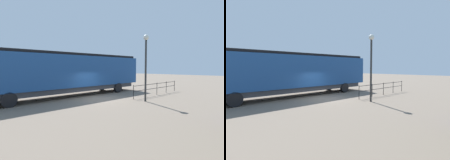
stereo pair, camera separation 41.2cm
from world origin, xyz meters
The scene contains 4 objects.
ground_plane centered at (0.00, 0.00, 0.00)m, with size 120.00×120.00×0.00m, color #756656.
locomotive centered at (-3.22, -0.55, 2.36)m, with size 3.06×17.60×4.22m.
lamp_post centered at (3.61, 2.08, 3.70)m, with size 0.45×0.45×5.54m.
platform_fence centered at (2.26, 6.10, 0.82)m, with size 0.05×7.92×1.28m.
Camera 1 is at (12.36, -10.58, 2.84)m, focal length 29.17 mm.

